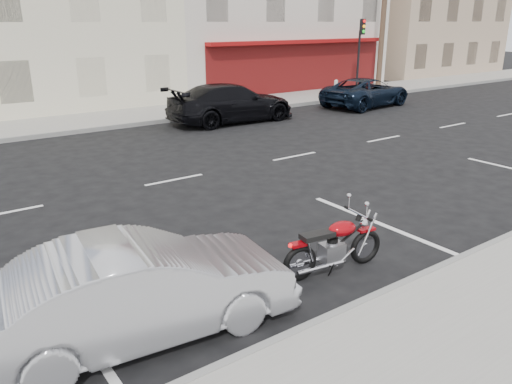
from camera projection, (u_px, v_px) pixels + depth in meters
The scene contains 9 objects.
ground at pixel (239, 167), 13.82m from camera, with size 120.00×120.00×0.00m, color black.
curb_near at pixel (218, 370), 5.66m from camera, with size 80.00×0.12×0.16m, color gray.
utility_pole at pixel (384, 4), 27.45m from camera, with size 1.80×0.30×9.00m.
traffic_light at pixel (360, 46), 26.85m from camera, with size 0.26×0.30×3.80m.
fire_hydrant at pixel (336, 86), 26.81m from camera, with size 0.20×0.20×0.72m.
motorcycle at pixel (367, 239), 8.23m from camera, with size 1.87×0.63×0.94m.
sedan_silver at pixel (141, 290), 6.24m from camera, with size 1.38×3.97×1.31m, color #ABACB2.
suv_far at pixel (366, 92), 23.43m from camera, with size 2.21×4.79×1.33m, color black.
car_far at pixel (231, 103), 19.77m from camera, with size 2.13×5.25×1.52m, color black.
Camera 1 is at (-7.40, -11.06, 3.84)m, focal length 35.00 mm.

